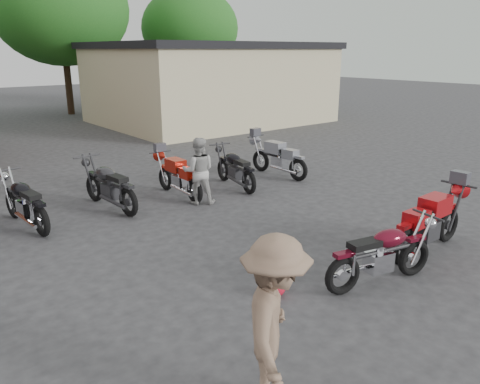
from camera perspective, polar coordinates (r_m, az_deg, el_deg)
ground at (r=7.45m, az=9.95°, el=-10.82°), size 90.00×90.00×0.00m
stucco_building at (r=23.61m, az=-3.72°, el=12.84°), size 10.00×8.00×3.50m
tree_2 at (r=27.80m, az=-20.78°, el=17.92°), size 7.04×7.04×8.80m
tree_3 at (r=31.31m, az=-6.05°, el=17.55°), size 6.08×6.08×7.60m
vintage_motorcycle at (r=7.39m, az=17.02°, el=-6.82°), size 2.01×1.04×1.11m
sportbike at (r=8.80m, az=22.15°, el=-3.14°), size 2.11×0.76×1.21m
helmet at (r=6.95m, az=4.40°, el=-11.54°), size 0.34×0.34×0.26m
person_light at (r=10.76m, az=-5.08°, el=2.56°), size 0.95×0.91×1.55m
person_tan at (r=4.68m, az=4.26°, el=-15.83°), size 1.32×1.31×1.83m
row_bike_2 at (r=10.29m, az=-24.83°, el=-0.82°), size 0.85×2.04×1.15m
row_bike_3 at (r=10.83m, az=-15.71°, el=1.10°), size 0.89×2.12×1.19m
row_bike_4 at (r=11.42m, az=-7.53°, el=2.13°), size 0.64×1.89×1.09m
row_bike_5 at (r=12.10m, az=-0.63°, el=3.17°), size 0.95×2.00×1.11m
row_bike_6 at (r=13.24m, az=4.65°, el=4.42°), size 0.78×2.03×1.15m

